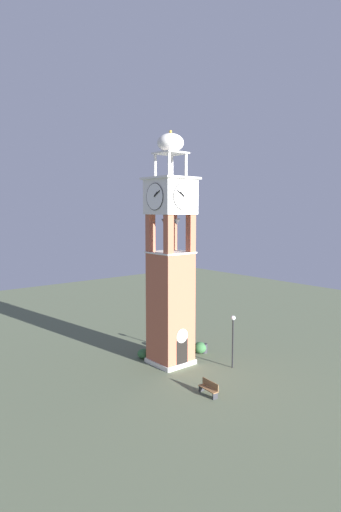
# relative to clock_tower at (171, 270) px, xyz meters

# --- Properties ---
(ground) EXTENTS (80.00, 80.00, 0.00)m
(ground) POSITION_rel_clock_tower_xyz_m (0.00, 0.00, -7.55)
(ground) COLOR #5B664C
(clock_tower) EXTENTS (3.39, 3.39, 18.22)m
(clock_tower) POSITION_rel_clock_tower_xyz_m (0.00, 0.00, 0.00)
(clock_tower) COLOR #AD5B42
(clock_tower) RESTS_ON ground
(park_bench) EXTENTS (0.59, 1.63, 0.95)m
(park_bench) POSITION_rel_clock_tower_xyz_m (-1.82, -6.16, -7.07)
(park_bench) COLOR brown
(park_bench) RESTS_ON ground
(lamp_post) EXTENTS (0.36, 0.36, 4.13)m
(lamp_post) POSITION_rel_clock_tower_xyz_m (3.07, -3.85, -4.71)
(lamp_post) COLOR black
(lamp_post) RESTS_ON ground
(trash_bin) EXTENTS (0.52, 0.52, 0.80)m
(trash_bin) POSITION_rel_clock_tower_xyz_m (3.77, 0.00, -7.15)
(trash_bin) COLOR #2D2D33
(trash_bin) RESTS_ON ground
(shrub_near_entry) EXTENTS (0.79, 0.79, 0.73)m
(shrub_near_entry) POSITION_rel_clock_tower_xyz_m (1.70, 3.34, -7.19)
(shrub_near_entry) COLOR #336638
(shrub_near_entry) RESTS_ON ground
(shrub_left_of_tower) EXTENTS (1.10, 1.10, 0.96)m
(shrub_left_of_tower) POSITION_rel_clock_tower_xyz_m (3.43, 0.18, -7.07)
(shrub_left_of_tower) COLOR #336638
(shrub_left_of_tower) RESTS_ON ground
(shrub_behind_bench) EXTENTS (1.05, 1.05, 0.79)m
(shrub_behind_bench) POSITION_rel_clock_tower_xyz_m (-1.03, 2.23, -7.16)
(shrub_behind_bench) COLOR #336638
(shrub_behind_bench) RESTS_ON ground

